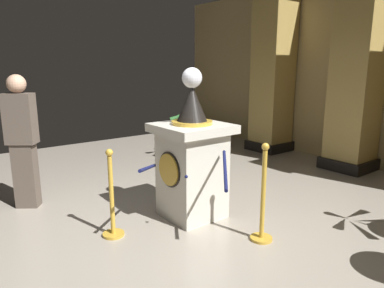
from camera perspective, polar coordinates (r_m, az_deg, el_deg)
ground_plane at (r=4.31m, az=-2.74°, el=-12.86°), size 10.15×10.15×0.00m
back_wall at (r=7.26m, az=26.85°, el=10.39°), size 10.15×0.16×3.48m
pedestal_clock at (r=4.31m, az=-0.04°, el=-2.69°), size 0.82×0.82×1.83m
stanchion_near at (r=4.02m, az=-12.77°, el=-9.80°), size 0.24×0.24×0.99m
stanchion_far at (r=3.89m, az=11.33°, el=-9.90°), size 0.24×0.24×1.08m
velvet_rope at (r=3.72m, az=-0.94°, el=-4.01°), size 1.18×1.18×0.22m
column_left at (r=7.90m, az=12.90°, el=10.89°), size 0.82×0.82×3.34m
column_centre_rear at (r=6.86m, az=25.06°, el=9.82°), size 0.82×0.82×3.34m
potted_palm_left at (r=7.17m, az=-0.56°, el=0.40°), size 0.77×0.71×1.02m
bystander_guest at (r=5.05m, az=-25.72°, el=0.85°), size 0.39×0.42×1.74m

